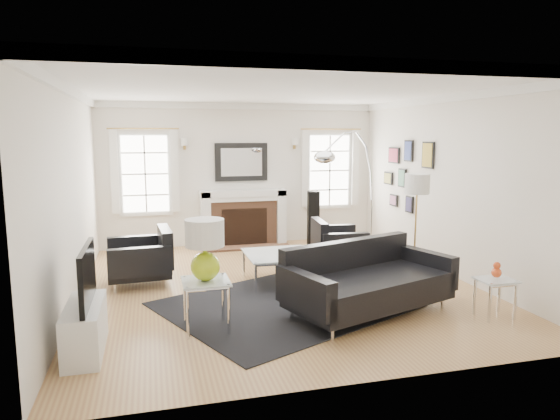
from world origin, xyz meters
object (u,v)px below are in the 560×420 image
object	(u,v)px
sofa	(365,282)
armchair_right	(336,243)
gourd_lamp	(205,246)
arc_floor_lamp	(350,190)
coffee_table	(279,255)
armchair_left	(143,259)
fireplace	(243,218)

from	to	relation	value
sofa	armchair_right	world-z (taller)	sofa
sofa	gourd_lamp	bearing A→B (deg)	-177.25
armchair_right	arc_floor_lamp	size ratio (longest dim) A/B	0.42
armchair_right	gourd_lamp	size ratio (longest dim) A/B	1.42
coffee_table	arc_floor_lamp	xyz separation A→B (m)	(1.46, 0.85, 0.85)
sofa	armchair_right	bearing A→B (deg)	77.57
armchair_left	arc_floor_lamp	distance (m)	3.56
armchair_left	gourd_lamp	bearing A→B (deg)	-70.96
armchair_left	arc_floor_lamp	bearing A→B (deg)	6.52
sofa	gourd_lamp	size ratio (longest dim) A/B	3.37
fireplace	arc_floor_lamp	world-z (taller)	arc_floor_lamp
fireplace	coffee_table	xyz separation A→B (m)	(0.06, -2.63, -0.13)
armchair_left	coffee_table	xyz separation A→B (m)	(1.96, -0.46, 0.03)
fireplace	gourd_lamp	distance (m)	4.39
sofa	gourd_lamp	world-z (taller)	gourd_lamp
fireplace	sofa	size ratio (longest dim) A/B	0.73
sofa	fireplace	bearing A→B (deg)	100.64
sofa	armchair_left	world-z (taller)	sofa
fireplace	armchair_right	distance (m)	2.15
armchair_left	gourd_lamp	distance (m)	2.23
armchair_right	fireplace	bearing A→B (deg)	127.41
armchair_right	arc_floor_lamp	bearing A→B (deg)	-20.62
armchair_left	coffee_table	bearing A→B (deg)	-13.08
sofa	arc_floor_lamp	xyz separation A→B (m)	(0.75, 2.33, 0.88)
coffee_table	gourd_lamp	distance (m)	2.09
gourd_lamp	sofa	bearing A→B (deg)	2.75
coffee_table	gourd_lamp	size ratio (longest dim) A/B	1.43
sofa	arc_floor_lamp	distance (m)	2.60
sofa	gourd_lamp	xyz separation A→B (m)	(-1.97, -0.09, 0.59)
fireplace	armchair_left	bearing A→B (deg)	-131.15
gourd_lamp	arc_floor_lamp	size ratio (longest dim) A/B	0.30
fireplace	armchair_right	bearing A→B (deg)	-52.59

